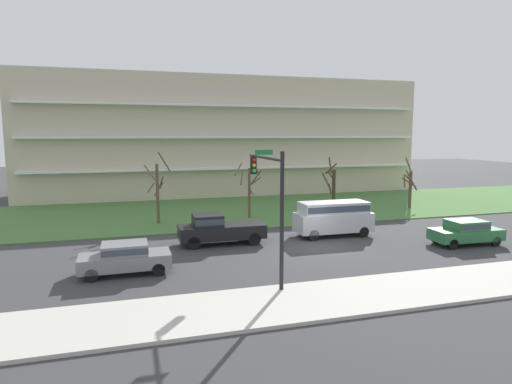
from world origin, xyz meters
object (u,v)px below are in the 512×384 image
sedan_gray_near_right (125,257)px  pickup_black_center_left (218,228)px  sedan_green_near_left (466,231)px  van_silver_center_right (333,216)px  tree_center (333,187)px  tree_far_left (158,190)px  tree_left (249,188)px  tree_right (410,186)px  traffic_signal_mast (270,193)px

sedan_gray_near_right → pickup_black_center_left: bearing=38.2°
sedan_green_near_left → van_silver_center_right: (-6.94, 4.50, 0.52)m
pickup_black_center_left → tree_center: bearing=-145.1°
tree_far_left → sedan_green_near_left: tree_far_left is taller
sedan_green_near_left → van_silver_center_right: bearing=149.5°
tree_left → pickup_black_center_left: bearing=-118.7°
tree_center → pickup_black_center_left: bearing=-145.8°
tree_center → pickup_black_center_left: (-11.89, -8.08, -1.26)m
tree_center → tree_right: 7.83m
tree_left → sedan_gray_near_right: tree_left is taller
tree_far_left → tree_center: 15.12m
tree_left → sedan_green_near_left: 16.27m
van_silver_center_right → traffic_signal_mast: (-7.00, -7.49, 2.82)m
tree_right → pickup_black_center_left: bearing=-158.0°
pickup_black_center_left → sedan_gray_near_right: pickup_black_center_left is taller
tree_far_left → pickup_black_center_left: 8.17m
tree_right → pickup_black_center_left: 21.29m
tree_left → sedan_green_near_left: tree_left is taller
pickup_black_center_left → traffic_signal_mast: size_ratio=0.88×
tree_far_left → van_silver_center_right: tree_far_left is taller
tree_left → tree_right: (15.58, 0.40, -0.46)m
tree_right → sedan_green_near_left: 13.40m
sedan_gray_near_right → traffic_signal_mast: 7.96m
tree_far_left → sedan_gray_near_right: tree_far_left is taller
van_silver_center_right → sedan_gray_near_right: size_ratio=1.18×
tree_right → traffic_signal_mast: (-18.74, -15.44, 2.10)m
tree_far_left → tree_center: size_ratio=1.15×
tree_far_left → sedan_green_near_left: (18.12, -11.84, -1.80)m
tree_far_left → sedan_green_near_left: 21.72m
tree_far_left → pickup_black_center_left: (3.20, -7.33, -1.65)m
pickup_black_center_left → traffic_signal_mast: 8.20m
tree_center → traffic_signal_mast: 19.11m
sedan_green_near_left → pickup_black_center_left: 15.58m
tree_center → van_silver_center_right: size_ratio=0.94×
tree_left → pickup_black_center_left: size_ratio=0.99×
tree_right → pickup_black_center_left: tree_right is taller
tree_left → van_silver_center_right: tree_left is taller
tree_far_left → traffic_signal_mast: (4.18, -14.82, 1.55)m
tree_far_left → tree_center: bearing=2.8°
tree_left → traffic_signal_mast: 15.46m
tree_center → van_silver_center_right: 9.02m
tree_far_left → sedan_gray_near_right: (-2.39, -11.84, -1.80)m
tree_left → tree_far_left: bearing=-178.3°
tree_left → tree_center: (7.76, 0.52, -0.31)m
tree_center → sedan_green_near_left: size_ratio=1.09×
tree_left → sedan_gray_near_right: size_ratio=1.22×
sedan_green_near_left → van_silver_center_right: 8.29m
tree_right → van_silver_center_right: tree_right is taller
van_silver_center_right → sedan_gray_near_right: van_silver_center_right is taller
tree_center → pickup_black_center_left: 14.43m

